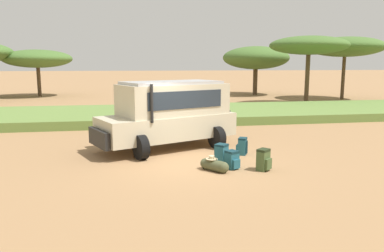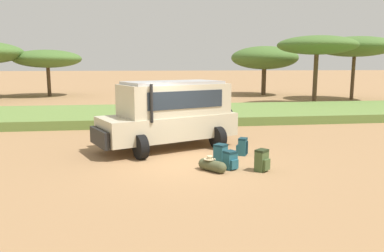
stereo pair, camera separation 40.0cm
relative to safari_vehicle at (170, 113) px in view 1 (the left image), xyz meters
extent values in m
plane|color=#9E754C|center=(0.31, -2.24, -1.29)|extent=(320.00, 320.00, 0.00)
cube|color=olive|center=(0.31, 7.78, -1.07)|extent=(120.00, 7.00, 0.44)
cube|color=beige|center=(-0.10, -0.04, -0.47)|extent=(5.25, 3.66, 0.84)
cube|color=beige|center=(0.13, 0.06, 0.50)|extent=(4.22, 3.13, 1.10)
cube|color=#232D38|center=(-1.27, -0.54, 0.45)|extent=(0.66, 1.46, 0.77)
cube|color=#232D38|center=(0.48, -0.78, 0.55)|extent=(2.72, 1.18, 0.60)
cube|color=#232D38|center=(-0.22, 0.89, 0.55)|extent=(2.72, 1.18, 0.60)
cube|color=#B7B7B7|center=(0.08, 0.04, 1.10)|extent=(3.83, 2.91, 0.10)
cube|color=black|center=(-2.47, -1.04, -0.64)|extent=(0.78, 1.55, 0.56)
cylinder|color=black|center=(-0.74, -1.36, 0.50)|extent=(0.10, 0.10, 1.25)
cylinder|color=black|center=(-1.12, -1.53, -0.89)|extent=(0.57, 0.85, 0.80)
cylinder|color=black|center=(-1.88, 0.26, -0.89)|extent=(0.57, 0.85, 0.80)
cylinder|color=black|center=(1.68, -0.34, -0.89)|extent=(0.57, 0.85, 0.80)
cylinder|color=black|center=(0.92, 1.44, -0.89)|extent=(0.57, 0.85, 0.80)
cylinder|color=black|center=(2.29, 0.97, -0.32)|extent=(0.49, 0.76, 0.74)
cube|color=#235B6B|center=(1.35, -2.29, -1.04)|extent=(0.48, 0.49, 0.52)
cube|color=#235B6B|center=(1.50, -2.43, -1.10)|extent=(0.25, 0.26, 0.28)
cube|color=#13323A|center=(1.35, -2.29, -0.75)|extent=(0.48, 0.48, 0.07)
cylinder|color=#13323A|center=(1.28, -2.11, -1.04)|extent=(0.04, 0.04, 0.44)
cylinder|color=#13323A|center=(1.17, -2.23, -1.04)|extent=(0.04, 0.04, 0.44)
cube|color=#235B6B|center=(2.30, -1.47, -1.03)|extent=(0.39, 0.44, 0.52)
cube|color=#235B6B|center=(2.16, -1.39, -1.10)|extent=(0.20, 0.28, 0.29)
cube|color=#13323A|center=(2.30, -1.47, -0.74)|extent=(0.39, 0.43, 0.07)
cylinder|color=#13323A|center=(2.39, -1.61, -1.03)|extent=(0.04, 0.04, 0.44)
cylinder|color=#13323A|center=(2.47, -1.46, -1.03)|extent=(0.04, 0.04, 0.44)
cube|color=#235B6B|center=(1.47, -3.07, -1.05)|extent=(0.44, 0.42, 0.48)
cube|color=#235B6B|center=(1.56, -3.24, -1.11)|extent=(0.26, 0.19, 0.26)
cube|color=#13323A|center=(1.47, -3.07, -0.79)|extent=(0.43, 0.43, 0.07)
cylinder|color=#13323A|center=(1.45, -2.89, -1.05)|extent=(0.04, 0.04, 0.41)
cylinder|color=#13323A|center=(1.32, -2.96, -1.05)|extent=(0.04, 0.04, 0.41)
cube|color=#42562D|center=(2.32, -3.40, -1.01)|extent=(0.46, 0.44, 0.57)
cube|color=#42562D|center=(2.43, -3.53, -1.08)|extent=(0.27, 0.25, 0.31)
cube|color=#242F19|center=(2.32, -3.40, -0.69)|extent=(0.45, 0.44, 0.07)
cylinder|color=#242F19|center=(2.28, -3.23, -1.01)|extent=(0.04, 0.04, 0.48)
cylinder|color=#242F19|center=(2.15, -3.34, -1.01)|extent=(0.04, 0.04, 0.48)
cylinder|color=#4C5133|center=(0.91, -3.22, -1.13)|extent=(0.66, 0.71, 0.33)
sphere|color=#4C5133|center=(0.71, -2.97, -1.13)|extent=(0.32, 0.32, 0.32)
sphere|color=#4C5133|center=(1.11, -3.47, -1.13)|extent=(0.32, 0.32, 0.32)
torus|color=#2D301E|center=(0.91, -3.22, -0.95)|extent=(0.12, 0.14, 0.16)
cylinder|color=beige|center=(0.84, -3.14, -0.96)|extent=(0.34, 0.34, 0.02)
cylinder|color=beige|center=(0.84, -3.14, -0.91)|extent=(0.17, 0.17, 0.09)
cylinder|color=brown|center=(-9.64, 24.05, 0.11)|extent=(0.34, 0.34, 2.81)
ellipsoid|color=#476B2D|center=(-9.64, 24.05, 2.23)|extent=(6.31, 6.21, 1.69)
cylinder|color=brown|center=(11.14, 22.41, 0.05)|extent=(0.44, 0.44, 2.69)
ellipsoid|color=#476B2D|center=(11.14, 22.41, 2.35)|extent=(6.50, 6.63, 2.25)
cylinder|color=brown|center=(11.87, 12.94, 0.62)|extent=(0.32, 0.32, 3.82)
ellipsoid|color=#476B2D|center=(11.87, 12.94, 3.11)|extent=(5.80, 5.58, 1.37)
cylinder|color=brown|center=(16.96, 16.39, 0.59)|extent=(0.29, 0.29, 3.76)
ellipsoid|color=#476B2D|center=(16.96, 16.39, 3.19)|extent=(6.31, 6.84, 1.68)
camera|label=1|loc=(-1.53, -13.40, 1.76)|focal=35.00mm
camera|label=2|loc=(-1.14, -13.46, 1.76)|focal=35.00mm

